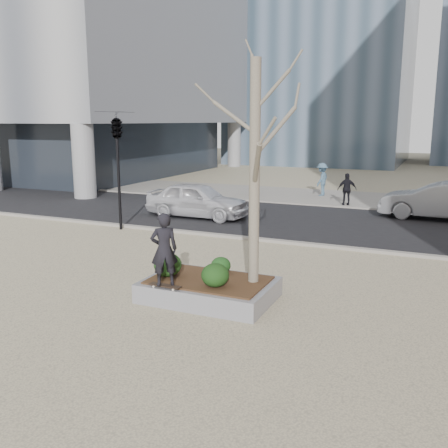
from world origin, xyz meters
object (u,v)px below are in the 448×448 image
at_px(police_car, 197,200).
at_px(planter, 209,290).
at_px(skateboarder, 164,249).
at_px(skateboard, 165,287).

bearing_deg(police_car, planter, -150.64).
distance_m(skateboarder, police_car, 10.67).
xyz_separation_m(skateboard, police_car, (-4.16, 9.80, 0.30)).
bearing_deg(skateboarder, skateboard, 180.00).
distance_m(skateboard, police_car, 10.66).
relative_size(planter, police_car, 0.67).
bearing_deg(planter, skateboard, -127.81).
bearing_deg(skateboard, planter, 54.55).
bearing_deg(skateboarder, police_car, -104.71).
bearing_deg(police_car, skateboard, -156.13).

